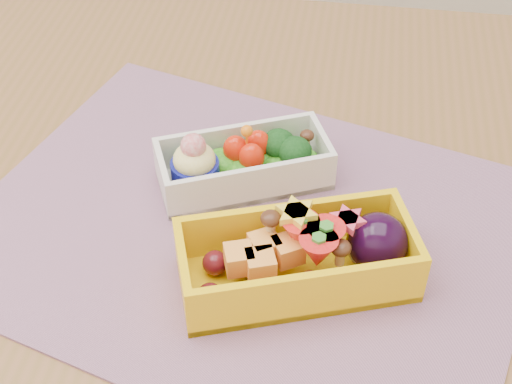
# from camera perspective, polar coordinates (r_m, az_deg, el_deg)

# --- Properties ---
(table) EXTENTS (1.20, 0.80, 0.75)m
(table) POSITION_cam_1_polar(r_m,az_deg,el_deg) (0.70, -3.96, -8.02)
(table) COLOR brown
(table) RESTS_ON ground
(placemat) EXTENTS (0.53, 0.46, 0.00)m
(placemat) POSITION_cam_1_polar(r_m,az_deg,el_deg) (0.62, -0.76, -2.87)
(placemat) COLOR #A16F89
(placemat) RESTS_ON table
(bento_white) EXTENTS (0.16, 0.12, 0.06)m
(bento_white) POSITION_cam_1_polar(r_m,az_deg,el_deg) (0.65, -1.02, 2.22)
(bento_white) COLOR silver
(bento_white) RESTS_ON placemat
(bento_yellow) EXTENTS (0.19, 0.13, 0.06)m
(bento_yellow) POSITION_cam_1_polar(r_m,az_deg,el_deg) (0.56, 3.60, -5.06)
(bento_yellow) COLOR yellow
(bento_yellow) RESTS_ON placemat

